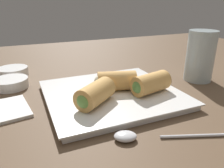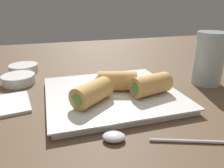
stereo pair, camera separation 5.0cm
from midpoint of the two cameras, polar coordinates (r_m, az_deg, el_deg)
table_surface at (r=49.68cm, az=0.03°, el=-4.28°), size 180.00×140.00×2.00cm
serving_plate at (r=48.32cm, az=2.97°, el=-2.78°), size 28.18×26.11×1.50cm
roll_front_left at (r=46.69cm, az=12.83°, el=-0.35°), size 9.40×6.12×4.30cm
roll_front_right at (r=41.55cm, az=-2.19°, el=-2.56°), size 9.24×8.53×4.30cm
roll_back_left at (r=47.91cm, az=3.84°, el=0.72°), size 9.40×6.47×4.30cm
dipping_bowl_near at (r=60.17cm, az=-21.07°, el=1.22°), size 8.28×8.28×2.32cm
dipping_bowl_far at (r=69.41cm, az=-20.22°, el=3.90°), size 8.28×8.28×2.32cm
spoon at (r=34.83cm, az=8.66°, el=-13.81°), size 18.87×8.21×1.24cm
drinking_glass at (r=60.97cm, az=26.15°, el=5.96°), size 7.21×7.21×13.16cm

